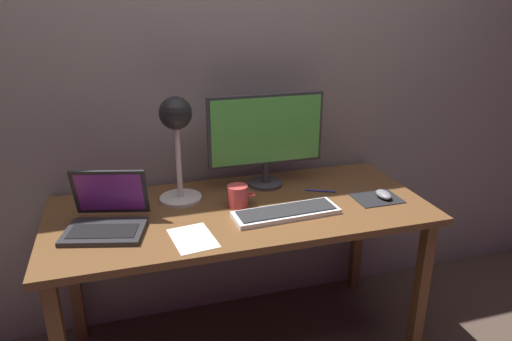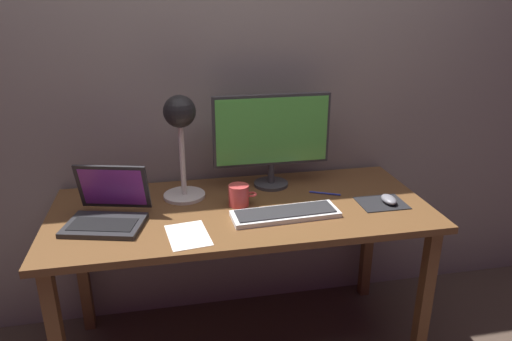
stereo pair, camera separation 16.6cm
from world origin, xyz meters
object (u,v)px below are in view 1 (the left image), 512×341
monitor (266,134)px  keyboard_main (286,212)px  coffee_mug (238,196)px  pen (320,191)px  desk_lamp (177,129)px  mouse (384,194)px  laptop (107,213)px

monitor → keyboard_main: monitor is taller
coffee_mug → pen: coffee_mug is taller
monitor → desk_lamp: desk_lamp is taller
mouse → laptop: bearing=176.7°
keyboard_main → laptop: 0.71m
keyboard_main → pen: keyboard_main is taller
monitor → desk_lamp: bearing=-172.3°
desk_lamp → mouse: bearing=-15.8°
monitor → keyboard_main: 0.41m
keyboard_main → laptop: (-0.70, 0.10, 0.05)m
keyboard_main → coffee_mug: size_ratio=3.63×
laptop → mouse: bearing=-3.3°
coffee_mug → pen: size_ratio=0.88×
monitor → coffee_mug: bearing=-134.3°
keyboard_main → mouse: size_ratio=4.66×
laptop → coffee_mug: (0.53, 0.04, -0.02)m
laptop → desk_lamp: desk_lamp is taller
mouse → coffee_mug: 0.65m
keyboard_main → pen: (0.23, 0.18, -0.01)m
desk_lamp → mouse: 0.95m
coffee_mug → pen: bearing=5.7°
coffee_mug → desk_lamp: bearing=149.6°
keyboard_main → laptop: laptop is taller
keyboard_main → pen: 0.30m
laptop → mouse: laptop is taller
mouse → coffee_mug: (-0.64, 0.11, 0.03)m
laptop → coffee_mug: size_ratio=2.84×
monitor → mouse: 0.59m
laptop → mouse: size_ratio=3.64×
monitor → mouse: monitor is taller
keyboard_main → pen: bearing=38.2°
keyboard_main → desk_lamp: size_ratio=0.97×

